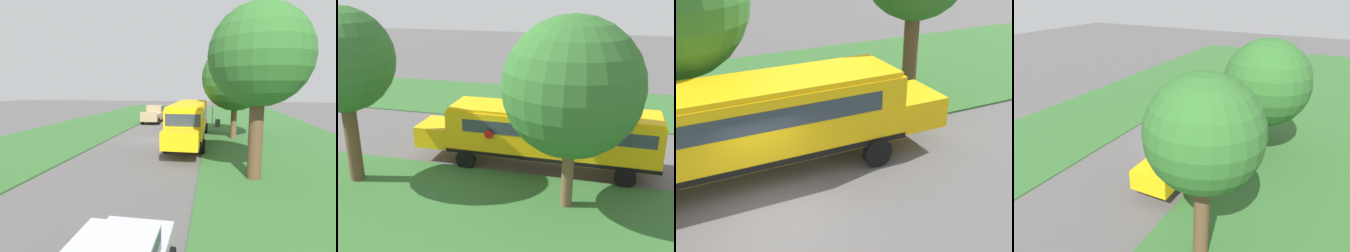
{
  "view_description": "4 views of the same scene",
  "coord_description": "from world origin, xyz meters",
  "views": [
    {
      "loc": [
        -4.62,
        21.24,
        4.46
      ],
      "look_at": [
        -1.67,
        4.02,
        1.83
      ],
      "focal_mm": 28.0,
      "sensor_mm": 36.0,
      "label": 1
    },
    {
      "loc": [
        -21.26,
        -2.89,
        8.86
      ],
      "look_at": [
        -2.59,
        2.22,
        1.99
      ],
      "focal_mm": 42.0,
      "sensor_mm": 36.0,
      "label": 2
    },
    {
      "loc": [
        10.46,
        -3.16,
        7.9
      ],
      "look_at": [
        -2.24,
        3.07,
        1.35
      ],
      "focal_mm": 50.0,
      "sensor_mm": 36.0,
      "label": 3
    },
    {
      "loc": [
        -11.12,
        18.65,
        10.98
      ],
      "look_at": [
        -1.19,
        0.11,
        1.76
      ],
      "focal_mm": 35.0,
      "sensor_mm": 36.0,
      "label": 4
    }
  ],
  "objects": [
    {
      "name": "school_bus",
      "position": [
        -2.78,
        0.06,
        1.92
      ],
      "size": [
        2.84,
        12.42,
        3.16
      ],
      "color": "yellow",
      "rests_on": "ground"
    },
    {
      "name": "grass_verge",
      "position": [
        -10.0,
        0.0,
        0.04
      ],
      "size": [
        12.0,
        80.0,
        0.08
      ],
      "primitive_type": "cube",
      "color": "#33662D",
      "rests_on": "ground"
    },
    {
      "name": "ground_plane",
      "position": [
        0.0,
        0.0,
        0.0
      ],
      "size": [
        120.0,
        120.0,
        0.0
      ],
      "primitive_type": "plane",
      "color": "#565454"
    }
  ]
}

